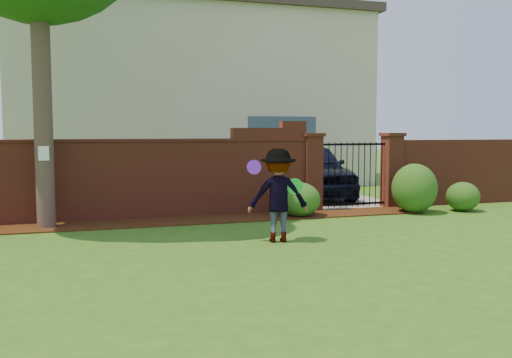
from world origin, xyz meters
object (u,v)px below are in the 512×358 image
object	(u,v)px
car	(310,170)
frisbee_purple	(254,167)
man	(278,196)
frisbee_green	(295,186)

from	to	relation	value
car	frisbee_purple	distance (m)	6.75
car	man	size ratio (longest dim) A/B	2.88
frisbee_green	car	bearing A→B (deg)	64.36
frisbee_purple	frisbee_green	xyz separation A→B (m)	(0.70, -0.12, -0.34)
car	frisbee_green	world-z (taller)	car
car	frisbee_purple	size ratio (longest dim) A/B	18.80
car	frisbee_purple	world-z (taller)	car
car	man	distance (m)	6.51
man	frisbee_green	xyz separation A→B (m)	(0.26, -0.13, 0.17)
frisbee_green	man	bearing A→B (deg)	153.56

